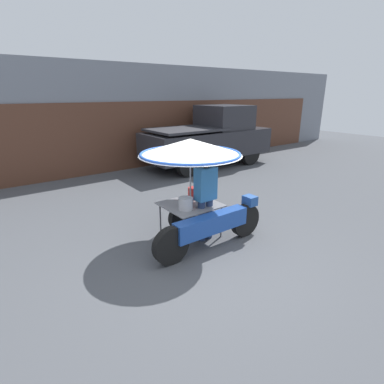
% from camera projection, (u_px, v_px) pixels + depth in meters
% --- Properties ---
extents(ground_plane, '(36.00, 36.00, 0.00)m').
position_uv_depth(ground_plane, '(207.00, 258.00, 5.03)').
color(ground_plane, '#4C4F54').
extents(shopfront_building, '(28.00, 2.06, 3.61)m').
position_uv_depth(shopfront_building, '(68.00, 119.00, 10.18)').
color(shopfront_building, gray).
rests_on(shopfront_building, ground).
extents(vendor_motorcycle_cart, '(2.32, 1.85, 1.87)m').
position_uv_depth(vendor_motorcycle_cart, '(194.00, 165.00, 5.31)').
color(vendor_motorcycle_cart, black).
rests_on(vendor_motorcycle_cart, ground).
extents(vendor_person, '(0.38, 0.22, 1.60)m').
position_uv_depth(vendor_person, '(205.00, 194.00, 5.41)').
color(vendor_person, navy).
rests_on(vendor_person, ground).
extents(pickup_truck, '(4.88, 1.86, 2.20)m').
position_uv_depth(pickup_truck, '(210.00, 138.00, 11.09)').
color(pickup_truck, black).
rests_on(pickup_truck, ground).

